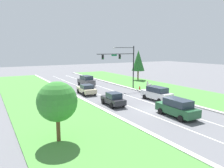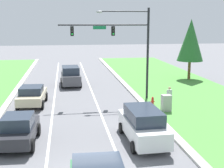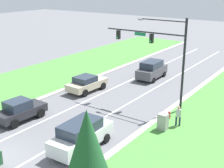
% 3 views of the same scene
% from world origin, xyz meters
% --- Properties ---
extents(traffic_signal_mast, '(7.77, 0.41, 7.97)m').
position_xyz_m(traffic_signal_mast, '(4.22, 14.25, 5.31)').
color(traffic_signal_mast, black).
rests_on(traffic_signal_mast, ground_plane).
extents(graphite_suv, '(2.26, 4.65, 2.07)m').
position_xyz_m(graphite_suv, '(-0.19, 21.34, 1.04)').
color(graphite_suv, '#4C4C51').
rests_on(graphite_suv, ground_plane).
extents(charcoal_sedan, '(2.11, 4.21, 1.76)m').
position_xyz_m(charcoal_sedan, '(-3.42, 5.06, 0.88)').
color(charcoal_sedan, '#28282D').
rests_on(charcoal_sedan, ground_plane).
extents(white_suv, '(2.19, 5.02, 2.00)m').
position_xyz_m(white_suv, '(3.56, 4.44, 1.03)').
color(white_suv, white).
rests_on(white_suv, ground_plane).
extents(champagne_sedan, '(2.34, 4.57, 1.63)m').
position_xyz_m(champagne_sedan, '(-3.53, 13.60, 0.84)').
color(champagne_sedan, beige).
rests_on(champagne_sedan, ground_plane).
extents(utility_cabinet, '(0.70, 0.60, 1.34)m').
position_xyz_m(utility_cabinet, '(6.82, 10.02, 0.67)').
color(utility_cabinet, '#9E9E99').
rests_on(utility_cabinet, ground_plane).
extents(pedestrian, '(0.43, 0.34, 1.69)m').
position_xyz_m(pedestrian, '(7.49, 11.29, 0.94)').
color(pedestrian, '#232842').
rests_on(pedestrian, ground_plane).
extents(fire_hydrant, '(0.34, 0.20, 0.70)m').
position_xyz_m(fire_hydrant, '(6.35, 12.12, 0.34)').
color(fire_hydrant, red).
rests_on(fire_hydrant, ground_plane).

